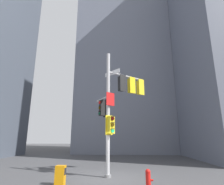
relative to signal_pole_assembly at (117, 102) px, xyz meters
name	(u,v)px	position (x,y,z in m)	size (l,w,h in m)	color
ground	(108,178)	(-0.54, -0.51, -4.42)	(120.00, 120.00, 0.00)	#474749
building_mid_block	(122,15)	(0.61, 20.58, 21.98)	(14.37, 14.37, 52.80)	slate
signal_pole_assembly	(117,102)	(0.00, 0.00, 0.00)	(3.37, 2.43, 7.51)	#B2B2B5
fire_hydrant	(148,178)	(1.41, -2.74, -4.00)	(0.33, 0.23, 0.81)	red
newspaper_box	(60,175)	(-2.64, -2.36, -3.98)	(0.45, 0.36, 0.87)	orange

